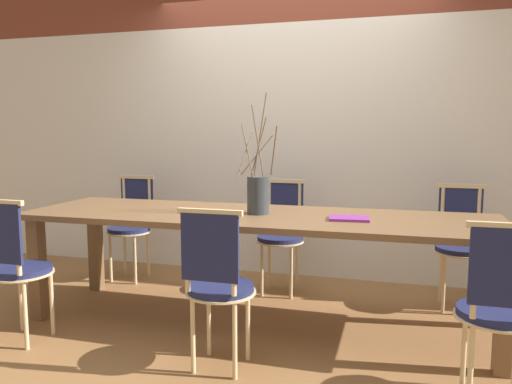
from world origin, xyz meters
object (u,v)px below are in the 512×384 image
at_px(dining_table, 256,226).
at_px(chair_near_center, 499,306).
at_px(chair_far_center, 461,241).
at_px(vase_centerpiece, 258,194).
at_px(book_stack, 349,218).

bearing_deg(dining_table, chair_near_center, -27.47).
xyz_separation_m(dining_table, chair_far_center, (1.38, 0.72, -0.17)).
bearing_deg(chair_near_center, chair_far_center, 90.31).
bearing_deg(vase_centerpiece, chair_near_center, -28.21).
distance_m(chair_near_center, vase_centerpiece, 1.61).
distance_m(dining_table, chair_far_center, 1.57).
bearing_deg(chair_near_center, dining_table, 152.53).
height_order(chair_near_center, book_stack, chair_near_center).
bearing_deg(book_stack, dining_table, 175.68).
xyz_separation_m(dining_table, book_stack, (0.63, -0.05, 0.09)).
xyz_separation_m(chair_far_center, vase_centerpiece, (-1.37, -0.70, 0.39)).
height_order(chair_far_center, vase_centerpiece, vase_centerpiece).
xyz_separation_m(dining_table, chair_near_center, (1.39, -0.72, -0.17)).
bearing_deg(chair_far_center, chair_near_center, 90.31).
distance_m(dining_table, chair_near_center, 1.57).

